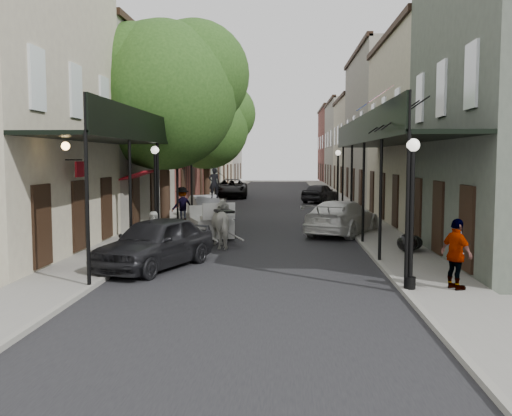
# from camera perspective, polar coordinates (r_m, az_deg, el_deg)

# --- Properties ---
(ground) EXTENTS (140.00, 140.00, 0.00)m
(ground) POSITION_cam_1_polar(r_m,az_deg,el_deg) (16.47, -0.59, -6.74)
(ground) COLOR gray
(ground) RESTS_ON ground
(road) EXTENTS (8.00, 90.00, 0.01)m
(road) POSITION_cam_1_polar(r_m,az_deg,el_deg) (36.26, 1.39, -0.30)
(road) COLOR black
(road) RESTS_ON ground
(sidewalk_left) EXTENTS (2.20, 90.00, 0.12)m
(sidewalk_left) POSITION_cam_1_polar(r_m,az_deg,el_deg) (36.74, -6.43, -0.17)
(sidewalk_left) COLOR gray
(sidewalk_left) RESTS_ON ground
(sidewalk_right) EXTENTS (2.20, 90.00, 0.12)m
(sidewalk_right) POSITION_cam_1_polar(r_m,az_deg,el_deg) (36.46, 9.27, -0.25)
(sidewalk_right) COLOR gray
(sidewalk_right) RESTS_ON ground
(building_row_left) EXTENTS (5.00, 80.00, 10.50)m
(building_row_left) POSITION_cam_1_polar(r_m,az_deg,el_deg) (47.12, -8.84, 7.25)
(building_row_left) COLOR #BAB395
(building_row_left) RESTS_ON ground
(building_row_right) EXTENTS (5.00, 80.00, 10.50)m
(building_row_right) POSITION_cam_1_polar(r_m,az_deg,el_deg) (46.75, 12.44, 7.21)
(building_row_right) COLOR gray
(building_row_right) RESTS_ON ground
(gallery_left) EXTENTS (2.20, 18.05, 4.88)m
(gallery_left) POSITION_cam_1_polar(r_m,az_deg,el_deg) (23.80, -11.18, 6.59)
(gallery_left) COLOR black
(gallery_left) RESTS_ON sidewalk_left
(gallery_right) EXTENTS (2.20, 18.05, 4.88)m
(gallery_right) POSITION_cam_1_polar(r_m,az_deg,el_deg) (23.39, 12.38, 6.60)
(gallery_right) COLOR black
(gallery_right) RESTS_ON sidewalk_right
(tree_near) EXTENTS (7.31, 6.80, 9.63)m
(tree_near) POSITION_cam_1_polar(r_m,az_deg,el_deg) (26.96, -8.33, 11.63)
(tree_near) COLOR #382619
(tree_near) RESTS_ON sidewalk_left
(tree_far) EXTENTS (6.45, 6.00, 8.61)m
(tree_far) POSITION_cam_1_polar(r_m,az_deg,el_deg) (40.69, -4.48, 8.49)
(tree_far) COLOR #382619
(tree_far) RESTS_ON sidewalk_left
(lamppost_right_near) EXTENTS (0.32, 0.32, 3.71)m
(lamppost_right_near) POSITION_cam_1_polar(r_m,az_deg,el_deg) (14.48, 15.30, -0.34)
(lamppost_right_near) COLOR black
(lamppost_right_near) RESTS_ON sidewalk_right
(lamppost_left) EXTENTS (0.32, 0.32, 3.71)m
(lamppost_left) POSITION_cam_1_polar(r_m,az_deg,el_deg) (22.71, -10.02, 1.64)
(lamppost_left) COLOR black
(lamppost_left) RESTS_ON sidewalk_left
(lamppost_right_far) EXTENTS (0.32, 0.32, 3.71)m
(lamppost_right_far) POSITION_cam_1_polar(r_m,az_deg,el_deg) (34.26, 8.18, 2.77)
(lamppost_right_far) COLOR black
(lamppost_right_far) RESTS_ON sidewalk_right
(horse) EXTENTS (1.62, 2.31, 1.78)m
(horse) POSITION_cam_1_polar(r_m,az_deg,el_deg) (21.54, -3.14, -1.56)
(horse) COLOR beige
(horse) RESTS_ON ground
(carriage) EXTENTS (2.42, 2.98, 2.98)m
(carriage) POSITION_cam_1_polar(r_m,az_deg,el_deg) (24.21, -4.70, -0.21)
(carriage) COLOR black
(carriage) RESTS_ON ground
(pedestrian_walking) EXTENTS (0.76, 0.60, 1.54)m
(pedestrian_walking) POSITION_cam_1_polar(r_m,az_deg,el_deg) (19.87, -10.10, -2.55)
(pedestrian_walking) COLOR beige
(pedestrian_walking) RESTS_ON ground
(pedestrian_sidewalk_left) EXTENTS (1.31, 1.26, 1.79)m
(pedestrian_sidewalk_left) POSITION_cam_1_polar(r_m,az_deg,el_deg) (28.91, -7.40, 0.33)
(pedestrian_sidewalk_left) COLOR gray
(pedestrian_sidewalk_left) RESTS_ON sidewalk_left
(pedestrian_sidewalk_right) EXTENTS (0.82, 1.12, 1.76)m
(pedestrian_sidewalk_right) POSITION_cam_1_polar(r_m,az_deg,el_deg) (14.89, 19.41, -4.37)
(pedestrian_sidewalk_right) COLOR gray
(pedestrian_sidewalk_right) RESTS_ON sidewalk_right
(car_left_near) EXTENTS (3.44, 4.99, 1.58)m
(car_left_near) POSITION_cam_1_polar(r_m,az_deg,el_deg) (17.63, -10.04, -3.44)
(car_left_near) COLOR black
(car_left_near) RESTS_ON ground
(car_left_mid) EXTENTS (2.71, 4.15, 1.29)m
(car_left_mid) POSITION_cam_1_polar(r_m,az_deg,el_deg) (31.83, -5.07, 0.10)
(car_left_mid) COLOR #99999E
(car_left_mid) RESTS_ON ground
(car_left_far) EXTENTS (2.92, 5.83, 1.59)m
(car_left_far) POSITION_cam_1_polar(r_m,az_deg,el_deg) (48.43, -2.47, 1.97)
(car_left_far) COLOR black
(car_left_far) RESTS_ON ground
(car_right_near) EXTENTS (4.08, 5.59, 1.50)m
(car_right_near) POSITION_cam_1_polar(r_m,az_deg,el_deg) (25.35, 8.61, -0.94)
(car_right_near) COLOR silver
(car_right_near) RESTS_ON ground
(car_right_far) EXTENTS (3.27, 4.61, 1.46)m
(car_right_far) POSITION_cam_1_polar(r_m,az_deg,el_deg) (43.46, 6.41, 1.51)
(car_right_far) COLOR black
(car_right_far) RESTS_ON ground
(trash_bags) EXTENTS (0.99, 1.14, 0.62)m
(trash_bags) POSITION_cam_1_polar(r_m,az_deg,el_deg) (20.62, 15.14, -3.38)
(trash_bags) COLOR black
(trash_bags) RESTS_ON sidewalk_right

